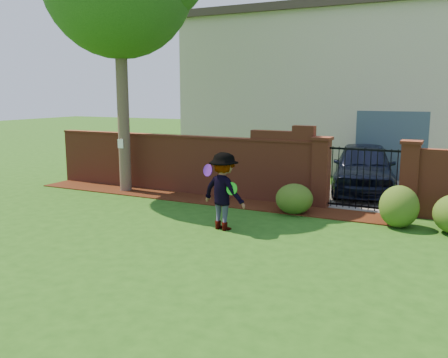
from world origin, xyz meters
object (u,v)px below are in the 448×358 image
at_px(man, 223,192).
at_px(frisbee_green, 232,189).
at_px(car, 364,169).
at_px(frisbee_purple, 208,170).

relative_size(man, frisbee_green, 6.21).
distance_m(car, frisbee_purple, 6.01).
bearing_deg(frisbee_purple, car, 66.02).
bearing_deg(frisbee_purple, man, 2.33).
distance_m(car, frisbee_green, 5.87).
height_order(man, frisbee_purple, man).
height_order(car, man, man).
height_order(car, frisbee_purple, car).
distance_m(man, frisbee_purple, 0.58).
bearing_deg(car, frisbee_purple, -125.11).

